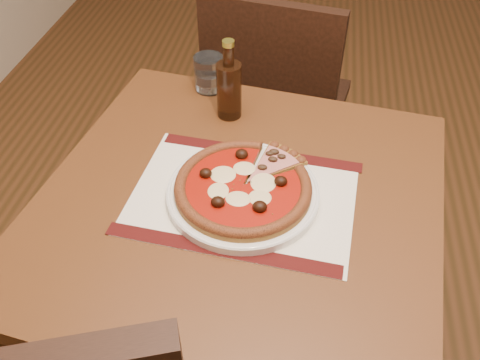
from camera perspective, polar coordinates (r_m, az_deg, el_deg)
name	(u,v)px	position (r m, az deg, el deg)	size (l,w,h in m)	color
table	(239,230)	(1.10, -0.16, -5.67)	(0.90, 0.90, 0.75)	brown
chair_far	(275,100)	(1.72, 3.99, 9.00)	(0.49, 0.49, 0.90)	black
placemat	(243,197)	(1.03, 0.34, -1.89)	(0.45, 0.32, 0.00)	white
plate	(243,193)	(1.02, 0.34, -1.50)	(0.31, 0.31, 0.02)	white
pizza	(243,186)	(1.01, 0.34, -0.71)	(0.27, 0.27, 0.04)	olive
ham_slice	(279,164)	(1.06, 4.39, 1.75)	(0.12, 0.14, 0.02)	olive
water_glass	(209,73)	(1.32, -3.51, 11.88)	(0.07, 0.07, 0.09)	white
bottle	(229,88)	(1.20, -1.24, 10.34)	(0.06, 0.06, 0.20)	#351B0D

